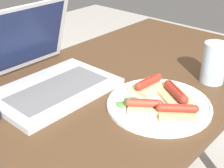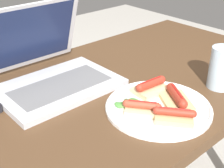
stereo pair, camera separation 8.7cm
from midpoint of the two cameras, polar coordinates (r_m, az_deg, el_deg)
The scene contains 9 objects.
desk at distance 1.02m, azimuth 1.40°, elevation -5.79°, with size 1.46×0.71×0.77m.
laptop at distance 0.99m, azimuth -8.94°, elevation 2.25°, with size 0.37×0.33×0.24m.
plate at distance 0.88m, azimuth 11.30°, elevation -4.20°, with size 0.29×0.29×0.02m.
sausage_toast_left at distance 0.89m, azimuth 14.42°, elevation -2.63°, with size 0.12×0.13×0.04m.
sausage_toast_middle at distance 0.84m, azimuth 8.54°, elevation -4.42°, with size 0.10×0.11×0.04m.
sausage_toast_right at distance 0.82m, azimuth 14.31°, elevation -5.73°, with size 0.11×0.11×0.04m.
sausage_toast_extra at distance 0.94m, azimuth 9.73°, elevation -0.63°, with size 0.11×0.08×0.04m.
salad_pile at distance 0.87m, azimuth 5.35°, elevation -3.60°, with size 0.08×0.05×0.01m.
drinking_glass at distance 1.02m, azimuth 21.78°, elevation 2.69°, with size 0.08×0.08×0.13m.
Camera 2 is at (-0.55, -0.64, 1.24)m, focal length 50.00 mm.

